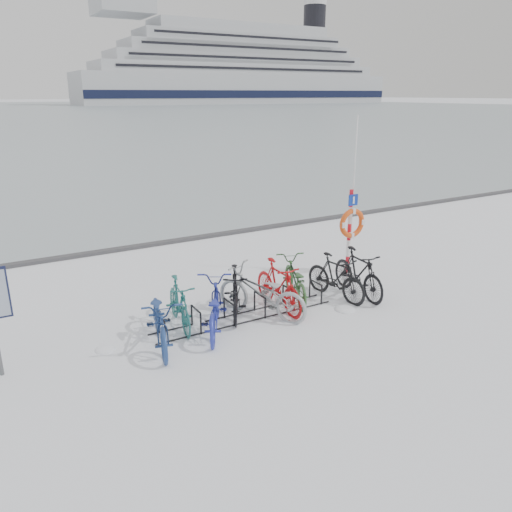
{
  "coord_description": "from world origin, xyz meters",
  "views": [
    {
      "loc": [
        -4.5,
        -8.26,
        4.42
      ],
      "look_at": [
        0.61,
        0.6,
        1.08
      ],
      "focal_mm": 35.0,
      "sensor_mm": 36.0,
      "label": 1
    }
  ],
  "objects": [
    {
      "name": "bike_0",
      "position": [
        -1.87,
        -0.21,
        0.52
      ],
      "size": [
        1.14,
        2.1,
        1.05
      ],
      "primitive_type": "imported",
      "rotation": [
        0.0,
        0.0,
        -0.24
      ],
      "color": "navy",
      "rests_on": "ground"
    },
    {
      "name": "bike_6",
      "position": [
        1.47,
        0.34,
        0.48
      ],
      "size": [
        1.24,
        1.95,
        0.97
      ],
      "primitive_type": "imported",
      "rotation": [
        0.0,
        0.0,
        2.79
      ],
      "color": "#2D572C",
      "rests_on": "ground"
    },
    {
      "name": "lifebuoy_station",
      "position": [
        3.65,
        1.06,
        1.32
      ],
      "size": [
        0.76,
        0.22,
        3.93
      ],
      "color": "red",
      "rests_on": "ground"
    },
    {
      "name": "cruise_ferry",
      "position": [
        107.84,
        201.14,
        13.01
      ],
      "size": [
        145.36,
        27.4,
        47.76
      ],
      "color": "silver",
      "rests_on": "ground"
    },
    {
      "name": "quay_edge",
      "position": [
        0.0,
        5.9,
        0.05
      ],
      "size": [
        400.0,
        0.25,
        0.1
      ],
      "primitive_type": "cube",
      "color": "#3F3F42",
      "rests_on": "ground"
    },
    {
      "name": "bike_3",
      "position": [
        -0.08,
        0.27,
        0.51
      ],
      "size": [
        1.19,
        1.75,
        1.03
      ],
      "primitive_type": "imported",
      "rotation": [
        0.0,
        0.0,
        -0.46
      ],
      "color": "black",
      "rests_on": "ground"
    },
    {
      "name": "bike_8",
      "position": [
        2.87,
        -0.17,
        0.55
      ],
      "size": [
        0.68,
        1.88,
        1.11
      ],
      "primitive_type": "imported",
      "rotation": [
        0.0,
        0.0,
        -0.09
      ],
      "color": "black",
      "rests_on": "ground"
    },
    {
      "name": "bike_4",
      "position": [
        0.35,
        -0.06,
        0.55
      ],
      "size": [
        1.65,
        2.17,
        1.09
      ],
      "primitive_type": "imported",
      "rotation": [
        0.0,
        0.0,
        3.66
      ],
      "color": "#9FA4A7",
      "rests_on": "ground"
    },
    {
      "name": "bike_5",
      "position": [
        0.88,
        0.1,
        0.54
      ],
      "size": [
        0.53,
        1.8,
        1.08
      ],
      "primitive_type": "imported",
      "rotation": [
        0.0,
        0.0,
        -0.01
      ],
      "color": "#B80F12",
      "rests_on": "ground"
    },
    {
      "name": "ground",
      "position": [
        0.0,
        0.0,
        0.0
      ],
      "size": [
        900.0,
        900.0,
        0.0
      ],
      "primitive_type": "plane",
      "color": "white",
      "rests_on": "ground"
    },
    {
      "name": "bike_7",
      "position": [
        2.32,
        -0.05,
        0.52
      ],
      "size": [
        0.75,
        1.77,
        1.03
      ],
      "primitive_type": "imported",
      "rotation": [
        0.0,
        0.0,
        0.16
      ],
      "color": "black",
      "rests_on": "ground"
    },
    {
      "name": "bike_2",
      "position": [
        -0.78,
        -0.19,
        0.52
      ],
      "size": [
        1.54,
        2.05,
        1.03
      ],
      "primitive_type": "imported",
      "rotation": [
        0.0,
        0.0,
        2.65
      ],
      "color": "#26309D",
      "rests_on": "ground"
    },
    {
      "name": "bike_rack",
      "position": [
        0.0,
        0.0,
        0.18
      ],
      "size": [
        4.0,
        0.48,
        0.46
      ],
      "color": "black",
      "rests_on": "ground"
    },
    {
      "name": "bike_1",
      "position": [
        -1.28,
        0.34,
        0.5
      ],
      "size": [
        0.71,
        1.72,
        1.0
      ],
      "primitive_type": "imported",
      "rotation": [
        0.0,
        0.0,
        -0.14
      ],
      "color": "#1E605D",
      "rests_on": "ground"
    },
    {
      "name": "snow_drifts",
      "position": [
        0.39,
        0.12,
        0.0
      ],
      "size": [
        5.31,
        1.6,
        0.18
      ],
      "color": "white",
      "rests_on": "ground"
    }
  ]
}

